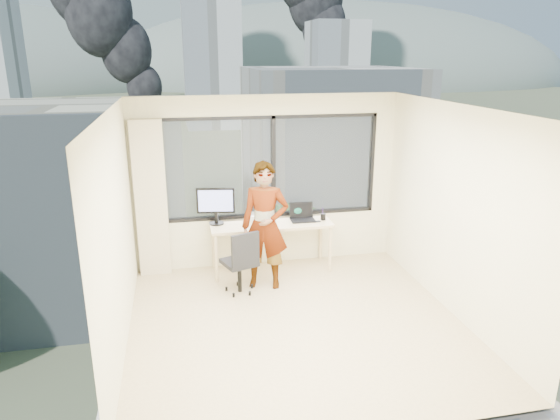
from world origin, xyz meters
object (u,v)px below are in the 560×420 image
object	(u,v)px
chair	(239,260)
monitor	(216,206)
person	(265,226)
handbag	(297,211)
desk	(271,246)
laptop	(303,213)
game_console	(258,216)

from	to	relation	value
chair	monitor	xyz separation A→B (m)	(-0.23, 0.77, 0.56)
person	handbag	xyz separation A→B (m)	(0.63, 0.71, -0.05)
desk	laptop	bearing A→B (deg)	0.82
desk	monitor	xyz separation A→B (m)	(-0.80, 0.12, 0.65)
monitor	laptop	xyz separation A→B (m)	(1.29, -0.11, -0.16)
chair	laptop	distance (m)	1.31
monitor	game_console	bearing A→B (deg)	20.18
person	laptop	bearing A→B (deg)	54.42
desk	chair	size ratio (longest dim) A/B	1.94
desk	handbag	bearing A→B (deg)	21.81
person	handbag	size ratio (longest dim) A/B	7.00
desk	game_console	bearing A→B (deg)	122.61
monitor	game_console	world-z (taller)	monitor
chair	game_console	bearing A→B (deg)	45.21
person	game_console	bearing A→B (deg)	103.79
monitor	game_console	size ratio (longest dim) A/B	1.73
handbag	chair	bearing A→B (deg)	-135.86
handbag	game_console	bearing A→B (deg)	178.70
chair	laptop	bearing A→B (deg)	12.01
monitor	laptop	size ratio (longest dim) A/B	1.47
chair	game_console	distance (m)	1.04
game_console	handbag	size ratio (longest dim) A/B	1.27
desk	game_console	size ratio (longest dim) A/B	5.56
person	laptop	xyz separation A→B (m)	(0.67, 0.53, -0.03)
chair	person	xyz separation A→B (m)	(0.38, 0.13, 0.43)
game_console	handbag	distance (m)	0.61
person	handbag	world-z (taller)	person
desk	person	xyz separation A→B (m)	(-0.18, -0.53, 0.52)
person	desk	bearing A→B (deg)	86.72
desk	laptop	distance (m)	0.69
monitor	person	bearing A→B (deg)	-37.04
chair	game_console	xyz separation A→B (m)	(0.41, 0.90, 0.32)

